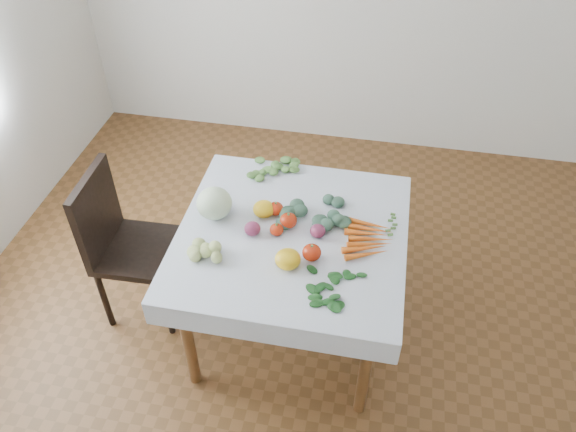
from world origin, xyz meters
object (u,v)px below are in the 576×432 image
at_px(chair, 122,238).
at_px(cabbage, 214,203).
at_px(carrot_bunch, 368,239).
at_px(table, 292,248).
at_px(heirloom_back, 264,209).

xyz_separation_m(chair, cabbage, (0.54, 0.05, 0.30)).
bearing_deg(carrot_bunch, table, -177.64).
bearing_deg(table, carrot_bunch, 2.36).
height_order(chair, carrot_bunch, chair).
height_order(table, heirloom_back, heirloom_back).
distance_m(table, carrot_bunch, 0.39).
height_order(chair, heirloom_back, chair).
xyz_separation_m(heirloom_back, carrot_bunch, (0.54, -0.09, -0.02)).
xyz_separation_m(cabbage, carrot_bunch, (0.78, -0.04, -0.06)).
relative_size(table, cabbage, 5.55).
bearing_deg(chair, carrot_bunch, 0.44).
bearing_deg(carrot_bunch, heirloom_back, 170.44).
relative_size(cabbage, carrot_bunch, 0.61).
distance_m(heirloom_back, carrot_bunch, 0.55).
xyz_separation_m(cabbage, heirloom_back, (0.24, 0.05, -0.04)).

